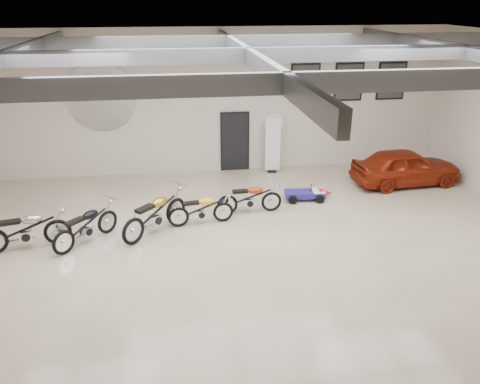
{
  "coord_description": "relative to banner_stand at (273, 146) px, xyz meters",
  "views": [
    {
      "loc": [
        -1.64,
        -10.15,
        5.9
      ],
      "look_at": [
        0.0,
        1.2,
        1.1
      ],
      "focal_mm": 35.0,
      "sensor_mm": 36.0,
      "label": 1
    }
  ],
  "objects": [
    {
      "name": "floor",
      "position": [
        -1.8,
        -5.5,
        -0.98
      ],
      "size": [
        16.0,
        12.0,
        0.01
      ],
      "primitive_type": "cube",
      "color": "#C2B594",
      "rests_on": "ground"
    },
    {
      "name": "ceiling",
      "position": [
        -1.8,
        -5.5,
        4.02
      ],
      "size": [
        16.0,
        12.0,
        0.01
      ],
      "primitive_type": "cube",
      "color": "slate",
      "rests_on": "back_wall"
    },
    {
      "name": "back_wall",
      "position": [
        -1.8,
        0.5,
        1.52
      ],
      "size": [
        16.0,
        0.02,
        5.0
      ],
      "primitive_type": "cube",
      "color": "beige",
      "rests_on": "floor"
    },
    {
      "name": "ceiling_beams",
      "position": [
        -1.8,
        -5.5,
        3.77
      ],
      "size": [
        15.8,
        11.8,
        0.32
      ],
      "primitive_type": null,
      "color": "slate",
      "rests_on": "ceiling"
    },
    {
      "name": "door",
      "position": [
        -1.3,
        0.45,
        0.07
      ],
      "size": [
        0.92,
        0.08,
        2.1
      ],
      "primitive_type": "cube",
      "color": "black",
      "rests_on": "back_wall"
    },
    {
      "name": "logo_plaque",
      "position": [
        -5.8,
        0.45,
        1.82
      ],
      "size": [
        2.3,
        0.06,
        1.16
      ],
      "primitive_type": null,
      "color": "silver",
      "rests_on": "back_wall"
    },
    {
      "name": "poster_left",
      "position": [
        1.2,
        0.46,
        2.12
      ],
      "size": [
        1.05,
        0.08,
        1.35
      ],
      "primitive_type": null,
      "color": "black",
      "rests_on": "back_wall"
    },
    {
      "name": "poster_mid",
      "position": [
        2.8,
        0.46,
        2.12
      ],
      "size": [
        1.05,
        0.08,
        1.35
      ],
      "primitive_type": null,
      "color": "black",
      "rests_on": "back_wall"
    },
    {
      "name": "poster_right",
      "position": [
        4.4,
        0.46,
        2.12
      ],
      "size": [
        1.05,
        0.08,
        1.35
      ],
      "primitive_type": null,
      "color": "black",
      "rests_on": "back_wall"
    },
    {
      "name": "oil_sign",
      "position": [
        0.1,
        0.45,
        0.72
      ],
      "size": [
        0.72,
        0.1,
        0.72
      ],
      "primitive_type": null,
      "color": "white",
      "rests_on": "back_wall"
    },
    {
      "name": "banner_stand",
      "position": [
        0.0,
        0.0,
        0.0
      ],
      "size": [
        0.55,
        0.27,
        1.96
      ],
      "primitive_type": null,
      "rotation": [
        0.0,
        0.0,
        -0.1
      ],
      "color": "white",
      "rests_on": "floor"
    },
    {
      "name": "motorcycle_silver",
      "position": [
        -7.27,
        -4.61,
        -0.43
      ],
      "size": [
        2.22,
        1.06,
        1.11
      ],
      "primitive_type": null,
      "rotation": [
        0.0,
        0.0,
        0.2
      ],
      "color": "silver",
      "rests_on": "floor"
    },
    {
      "name": "motorcycle_black",
      "position": [
        -5.82,
        -4.51,
        -0.47
      ],
      "size": [
        1.79,
        1.87,
        1.03
      ],
      "primitive_type": null,
      "rotation": [
        0.0,
        0.0,
        0.83
      ],
      "color": "silver",
      "rests_on": "floor"
    },
    {
      "name": "motorcycle_gold",
      "position": [
        -4.08,
        -4.18,
        -0.4
      ],
      "size": [
        2.06,
        2.09,
        1.16
      ],
      "primitive_type": null,
      "rotation": [
        0.0,
        0.0,
        0.8
      ],
      "color": "silver",
      "rests_on": "floor"
    },
    {
      "name": "motorcycle_yellow",
      "position": [
        -2.83,
        -3.85,
        -0.51
      ],
      "size": [
        1.86,
        0.77,
        0.94
      ],
      "primitive_type": null,
      "rotation": [
        0.0,
        0.0,
        0.12
      ],
      "color": "silver",
      "rests_on": "floor"
    },
    {
      "name": "motorcycle_red",
      "position": [
        -1.38,
        -3.31,
        -0.49
      ],
      "size": [
        1.9,
        0.65,
        0.98
      ],
      "primitive_type": null,
      "rotation": [
        0.0,
        0.0,
        0.04
      ],
      "color": "silver",
      "rests_on": "floor"
    },
    {
      "name": "go_kart",
      "position": [
        0.62,
        -2.63,
        -0.71
      ],
      "size": [
        1.55,
        0.79,
        0.55
      ],
      "primitive_type": null,
      "rotation": [
        0.0,
        0.0,
        -0.08
      ],
      "color": "navy",
      "rests_on": "floor"
    },
    {
      "name": "vintage_car",
      "position": [
        4.2,
        -1.79,
        -0.36
      ],
      "size": [
        1.71,
        3.72,
        1.24
      ],
      "primitive_type": "imported",
      "rotation": [
        0.0,
        0.0,
        1.64
      ],
      "color": "maroon",
      "rests_on": "floor"
    }
  ]
}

